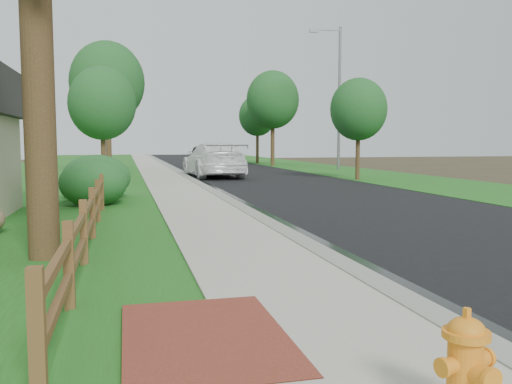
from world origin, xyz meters
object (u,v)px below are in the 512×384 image
object	(u,v)px
fire_hydrant	(466,367)
streetlight	(337,90)
white_suv	(214,160)
dark_car_mid	(202,156)
ranch_fence	(95,204)

from	to	relation	value
fire_hydrant	streetlight	distance (m)	35.90
fire_hydrant	streetlight	world-z (taller)	streetlight
white_suv	dark_car_mid	distance (m)	12.77
dark_car_mid	streetlight	distance (m)	12.08
white_suv	dark_car_mid	xyz separation A→B (m)	(1.13, 12.72, -0.08)
ranch_fence	dark_car_mid	world-z (taller)	dark_car_mid
fire_hydrant	dark_car_mid	size ratio (longest dim) A/B	0.15
white_suv	dark_car_mid	world-z (taller)	white_suv
fire_hydrant	white_suv	xyz separation A→B (m)	(2.66, 27.43, 0.53)
fire_hydrant	dark_car_mid	distance (m)	40.33
ranch_fence	dark_car_mid	bearing A→B (deg)	77.66
fire_hydrant	white_suv	bearing A→B (deg)	84.46
white_suv	dark_car_mid	bearing A→B (deg)	-98.27
white_suv	streetlight	xyz separation A→B (m)	(9.81, 5.82, 4.72)
ranch_fence	fire_hydrant	world-z (taller)	ranch_fence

